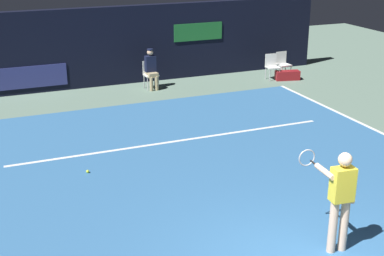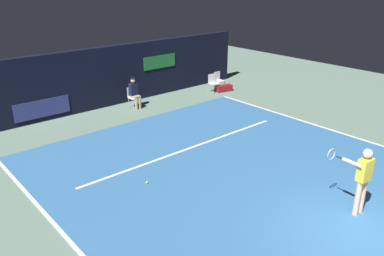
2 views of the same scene
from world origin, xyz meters
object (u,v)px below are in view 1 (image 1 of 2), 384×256
Objects in this scene: tennis_player at (340,196)px; line_judge_on_chair at (151,68)px; courtside_chair_far at (272,65)px; tennis_ball at (88,171)px; courtside_chair_near at (283,63)px; equipment_bag at (287,75)px.

line_judge_on_chair is (0.31, 10.36, -0.30)m from tennis_player.
line_judge_on_chair is 1.50× the size of courtside_chair_far.
tennis_player reaches higher than tennis_ball.
courtside_chair_near is (5.14, 10.10, -0.49)m from tennis_player.
courtside_chair_far is (4.60, 9.93, -0.49)m from tennis_player.
tennis_ball is (-3.40, -5.84, -0.64)m from line_judge_on_chair.
courtside_chair_near is (4.83, -0.26, -0.18)m from line_judge_on_chair.
courtside_chair_far is 12.94× the size of tennis_ball.
line_judge_on_chair is 1.50× the size of courtside_chair_near.
courtside_chair_near reaches higher than tennis_ball.
tennis_player reaches higher than courtside_chair_far.
tennis_ball is (-7.69, -5.41, -0.46)m from courtside_chair_far.
courtside_chair_near is 1.05× the size of equipment_bag.
equipment_bag is (-0.08, -0.46, -0.34)m from courtside_chair_near.
equipment_bag is at bearing -8.67° from line_judge_on_chair.
tennis_player is at bearing -104.73° from equipment_bag.
courtside_chair_near reaches higher than equipment_bag.
tennis_player is 2.06× the size of equipment_bag.
tennis_ball is (-3.08, 4.52, -0.94)m from tennis_player.
tennis_ball is at bearing -134.89° from equipment_bag.
courtside_chair_near is at bearing 63.02° from tennis_player.
courtside_chair_near is 12.94× the size of tennis_ball.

